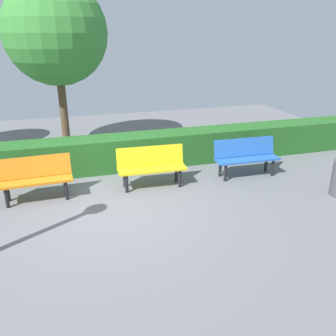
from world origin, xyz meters
name	(u,v)px	position (x,y,z in m)	size (l,w,h in m)	color
ground_plane	(109,208)	(0.00, 0.00, 0.00)	(16.62, 16.62, 0.00)	slate
bench_blue	(246,155)	(-3.31, -0.78, 0.48)	(1.50, 0.51, 0.86)	blue
bench_yellow	(151,165)	(-1.06, -0.81, 0.48)	(1.48, 0.51, 0.86)	yellow
bench_orange	(35,177)	(1.30, -0.84, 0.48)	(1.42, 0.52, 0.86)	orange
hedge_row	(138,151)	(-1.06, -2.08, 0.40)	(12.62, 0.77, 0.80)	#266023
tree_near	(56,33)	(0.59, -4.12, 3.12)	(2.70, 2.70, 4.48)	brown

